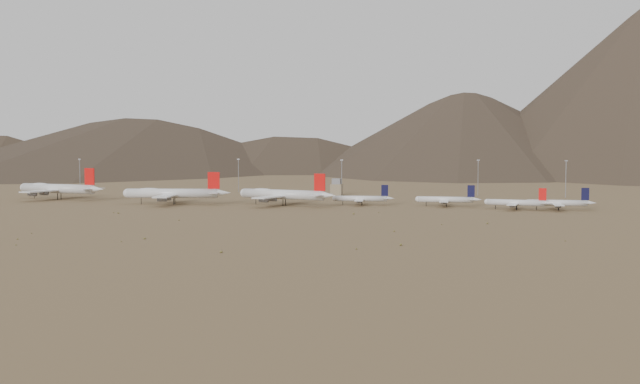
% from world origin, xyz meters
% --- Properties ---
extents(ground, '(3000.00, 3000.00, 0.00)m').
position_xyz_m(ground, '(0.00, 0.00, 0.00)').
color(ground, olive).
rests_on(ground, ground).
extents(mountain_ridge, '(4400.00, 1000.00, 300.00)m').
position_xyz_m(mountain_ridge, '(0.00, 900.00, 150.00)').
color(mountain_ridge, '#47352A').
rests_on(mountain_ridge, ground).
extents(widebody_west, '(69.98, 54.91, 21.06)m').
position_xyz_m(widebody_west, '(-142.39, 40.54, 7.26)').
color(widebody_west, silver).
rests_on(widebody_west, ground).
extents(widebody_centre, '(65.57, 51.16, 19.61)m').
position_xyz_m(widebody_centre, '(-51.69, 19.36, 6.76)').
color(widebody_centre, silver).
rests_on(widebody_centre, ground).
extents(widebody_east, '(63.55, 50.33, 19.41)m').
position_xyz_m(widebody_east, '(15.88, 24.89, 6.69)').
color(widebody_east, silver).
rests_on(widebody_east, ground).
extents(narrowbody_a, '(37.06, 26.79, 12.24)m').
position_xyz_m(narrowbody_a, '(61.57, 37.11, 3.97)').
color(narrowbody_a, silver).
rests_on(narrowbody_a, ground).
extents(narrowbody_b, '(38.20, 27.24, 12.60)m').
position_xyz_m(narrowbody_b, '(111.35, 38.31, 4.09)').
color(narrowbody_b, silver).
rests_on(narrowbody_b, ground).
extents(narrowbody_c, '(36.95, 27.00, 12.30)m').
position_xyz_m(narrowbody_c, '(150.09, 24.12, 3.99)').
color(narrowbody_c, silver).
rests_on(narrowbody_c, ground).
extents(narrowbody_d, '(37.92, 27.13, 12.51)m').
position_xyz_m(narrowbody_d, '(172.44, 26.39, 4.06)').
color(narrowbody_d, silver).
rests_on(narrowbody_d, ground).
extents(control_tower, '(8.00, 8.00, 12.00)m').
position_xyz_m(control_tower, '(30.00, 120.00, 5.32)').
color(control_tower, gray).
rests_on(control_tower, ground).
extents(mast_far_west, '(2.00, 0.60, 25.70)m').
position_xyz_m(mast_far_west, '(-169.65, 113.12, 14.20)').
color(mast_far_west, gray).
rests_on(mast_far_west, ground).
extents(mast_west, '(2.00, 0.60, 25.70)m').
position_xyz_m(mast_west, '(-50.33, 138.57, 14.20)').
color(mast_west, gray).
rests_on(mast_west, ground).
extents(mast_centre, '(2.00, 0.60, 25.70)m').
position_xyz_m(mast_centre, '(33.95, 118.91, 14.20)').
color(mast_centre, gray).
rests_on(mast_centre, ground).
extents(mast_east, '(2.00, 0.60, 25.70)m').
position_xyz_m(mast_east, '(129.41, 137.44, 14.20)').
color(mast_east, gray).
rests_on(mast_east, ground).
extents(mast_far_east, '(2.00, 0.60, 25.70)m').
position_xyz_m(mast_far_east, '(188.30, 130.84, 14.20)').
color(mast_far_east, gray).
rests_on(mast_far_east, ground).
extents(desert_scrub, '(419.62, 156.72, 0.86)m').
position_xyz_m(desert_scrub, '(-0.92, -104.83, 0.33)').
color(desert_scrub, olive).
rests_on(desert_scrub, ground).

